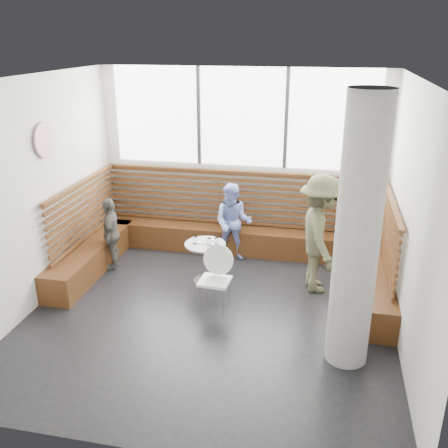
% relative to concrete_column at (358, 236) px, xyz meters
% --- Properties ---
extents(room, '(5.00, 5.00, 3.20)m').
position_rel_concrete_column_xyz_m(room, '(-1.85, 0.60, 0.00)').
color(room, silver).
rests_on(room, ground).
extents(booth, '(5.00, 2.50, 1.44)m').
position_rel_concrete_column_xyz_m(booth, '(-1.85, 2.37, -1.19)').
color(booth, '#432610').
rests_on(booth, ground).
extents(concrete_column, '(0.50, 0.50, 3.20)m').
position_rel_concrete_column_xyz_m(concrete_column, '(0.00, 0.00, 0.00)').
color(concrete_column, gray).
rests_on(concrete_column, ground).
extents(wall_art, '(0.03, 0.50, 0.50)m').
position_rel_concrete_column_xyz_m(wall_art, '(-4.31, 1.00, 0.70)').
color(wall_art, white).
rests_on(wall_art, room).
extents(cafe_table, '(0.64, 0.64, 0.66)m').
position_rel_concrete_column_xyz_m(cafe_table, '(-2.15, 1.59, -1.13)').
color(cafe_table, silver).
rests_on(cafe_table, ground).
extents(cafe_chair, '(0.44, 0.43, 0.92)m').
position_rel_concrete_column_xyz_m(cafe_chair, '(-1.81, 0.85, -1.06)').
color(cafe_chair, white).
rests_on(cafe_chair, ground).
extents(adult_man, '(0.92, 1.29, 1.82)m').
position_rel_concrete_column_xyz_m(adult_man, '(-0.41, 1.72, -0.69)').
color(adult_man, '#545639').
rests_on(adult_man, ground).
extents(child_back, '(0.67, 0.53, 1.36)m').
position_rel_concrete_column_xyz_m(child_back, '(-1.89, 2.52, -0.92)').
color(child_back, '#879BEA').
rests_on(child_back, ground).
extents(child_left, '(0.46, 0.76, 1.22)m').
position_rel_concrete_column_xyz_m(child_left, '(-3.80, 1.79, -0.99)').
color(child_left, '#5B5852').
rests_on(child_left, ground).
extents(plate_near, '(0.21, 0.21, 0.01)m').
position_rel_concrete_column_xyz_m(plate_near, '(-2.22, 1.64, -0.94)').
color(plate_near, white).
rests_on(plate_near, cafe_table).
extents(plate_far, '(0.18, 0.18, 0.01)m').
position_rel_concrete_column_xyz_m(plate_far, '(-2.10, 1.77, -0.94)').
color(plate_far, white).
rests_on(plate_far, cafe_table).
extents(glass_left, '(0.07, 0.07, 0.11)m').
position_rel_concrete_column_xyz_m(glass_left, '(-2.30, 1.56, -0.89)').
color(glass_left, white).
rests_on(glass_left, cafe_table).
extents(glass_mid, '(0.07, 0.07, 0.11)m').
position_rel_concrete_column_xyz_m(glass_mid, '(-2.07, 1.55, -0.89)').
color(glass_mid, white).
rests_on(glass_mid, cafe_table).
extents(glass_right, '(0.07, 0.07, 0.11)m').
position_rel_concrete_column_xyz_m(glass_right, '(-1.97, 1.61, -0.89)').
color(glass_right, white).
rests_on(glass_right, cafe_table).
extents(menu_card, '(0.22, 0.20, 0.00)m').
position_rel_concrete_column_xyz_m(menu_card, '(-2.05, 1.39, -0.94)').
color(menu_card, '#A5C64C').
rests_on(menu_card, cafe_table).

